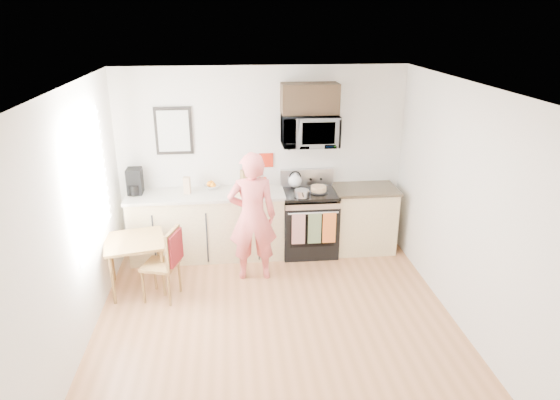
{
  "coord_description": "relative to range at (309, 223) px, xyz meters",
  "views": [
    {
      "loc": [
        -0.44,
        -4.47,
        3.24
      ],
      "look_at": [
        0.12,
        1.0,
        1.18
      ],
      "focal_mm": 32.0,
      "sensor_mm": 36.0,
      "label": 1
    }
  ],
  "objects": [
    {
      "name": "knife_block",
      "position": [
        -0.88,
        0.24,
        0.62
      ],
      "size": [
        0.14,
        0.17,
        0.23
      ],
      "primitive_type": "cube",
      "rotation": [
        0.0,
        0.0,
        0.26
      ],
      "color": "brown",
      "rests_on": "countertop_left"
    },
    {
      "name": "coffee_maker",
      "position": [
        -2.38,
        0.11,
        0.67
      ],
      "size": [
        0.2,
        0.29,
        0.35
      ],
      "rotation": [
        0.0,
        0.0,
        0.0
      ],
      "color": "black",
      "rests_on": "countertop_left"
    },
    {
      "name": "range",
      "position": [
        0.0,
        0.0,
        0.0
      ],
      "size": [
        0.76,
        0.7,
        1.16
      ],
      "color": "black",
      "rests_on": "floor"
    },
    {
      "name": "milk_carton",
      "position": [
        -1.68,
        0.04,
        0.62
      ],
      "size": [
        0.1,
        0.1,
        0.23
      ],
      "primitive_type": "cube",
      "rotation": [
        0.0,
        0.0,
        -0.11
      ],
      "color": "tan",
      "rests_on": "countertop_left"
    },
    {
      "name": "floor",
      "position": [
        -0.63,
        -1.98,
        -0.44
      ],
      "size": [
        4.6,
        4.6,
        0.0
      ],
      "primitive_type": "plane",
      "color": "#99633B",
      "rests_on": "ground"
    },
    {
      "name": "cabinet_right",
      "position": [
        0.8,
        0.02,
        0.01
      ],
      "size": [
        0.84,
        0.6,
        0.9
      ],
      "primitive_type": "cube",
      "color": "#CCB082",
      "rests_on": "floor"
    },
    {
      "name": "pot",
      "position": [
        -0.14,
        -0.21,
        0.54
      ],
      "size": [
        0.19,
        0.33,
        0.1
      ],
      "rotation": [
        0.0,
        0.0,
        -0.06
      ],
      "color": "#B7B7BC",
      "rests_on": "range"
    },
    {
      "name": "countertop_right",
      "position": [
        0.8,
        0.02,
        0.48
      ],
      "size": [
        0.88,
        0.64,
        0.04
      ],
      "primitive_type": "cube",
      "color": "black",
      "rests_on": "cabinet_right"
    },
    {
      "name": "upper_cabinet",
      "position": [
        -0.0,
        0.15,
        1.74
      ],
      "size": [
        0.76,
        0.35,
        0.4
      ],
      "primitive_type": "cube",
      "color": "black",
      "rests_on": "back_wall"
    },
    {
      "name": "dining_table",
      "position": [
        -2.28,
        -0.8,
        0.15
      ],
      "size": [
        0.73,
        0.73,
        0.66
      ],
      "rotation": [
        0.0,
        0.0,
        0.22
      ],
      "color": "brown",
      "rests_on": "floor"
    },
    {
      "name": "fruit_bowl",
      "position": [
        -1.35,
        0.21,
        0.54
      ],
      "size": [
        0.29,
        0.29,
        0.1
      ],
      "color": "white",
      "rests_on": "countertop_left"
    },
    {
      "name": "ceiling",
      "position": [
        -0.63,
        -1.98,
        2.16
      ],
      "size": [
        4.0,
        4.6,
        0.04
      ],
      "primitive_type": "cube",
      "color": "white",
      "rests_on": "back_wall"
    },
    {
      "name": "front_wall",
      "position": [
        -0.63,
        -4.28,
        0.86
      ],
      "size": [
        4.0,
        0.04,
        2.6
      ],
      "primitive_type": "cube",
      "color": "white",
      "rests_on": "floor"
    },
    {
      "name": "chair",
      "position": [
        -1.83,
        -1.1,
        0.15
      ],
      "size": [
        0.51,
        0.48,
        0.9
      ],
      "rotation": [
        0.0,
        0.0,
        -0.3
      ],
      "color": "brown",
      "rests_on": "floor"
    },
    {
      "name": "wall_art",
      "position": [
        -1.83,
        0.3,
        1.31
      ],
      "size": [
        0.5,
        0.04,
        0.65
      ],
      "color": "black",
      "rests_on": "back_wall"
    },
    {
      "name": "left_wall",
      "position": [
        -2.63,
        -1.98,
        0.86
      ],
      "size": [
        0.04,
        4.6,
        2.6
      ],
      "primitive_type": "cube",
      "color": "white",
      "rests_on": "floor"
    },
    {
      "name": "window",
      "position": [
        -2.59,
        -1.18,
        1.11
      ],
      "size": [
        0.06,
        1.4,
        1.5
      ],
      "color": "silver",
      "rests_on": "left_wall"
    },
    {
      "name": "kettle",
      "position": [
        -0.18,
        0.19,
        0.59
      ],
      "size": [
        0.19,
        0.19,
        0.24
      ],
      "color": "white",
      "rests_on": "range"
    },
    {
      "name": "bread_bag",
      "position": [
        -0.85,
        -0.15,
        0.56
      ],
      "size": [
        0.34,
        0.22,
        0.12
      ],
      "primitive_type": "cube",
      "rotation": [
        0.0,
        0.0,
        -0.24
      ],
      "color": "#DDAF74",
      "rests_on": "countertop_left"
    },
    {
      "name": "cabinet_left",
      "position": [
        -1.43,
        0.02,
        0.01
      ],
      "size": [
        2.1,
        0.6,
        0.9
      ],
      "primitive_type": "cube",
      "color": "#CCB082",
      "rests_on": "floor"
    },
    {
      "name": "microwave",
      "position": [
        -0.0,
        0.1,
        1.32
      ],
      "size": [
        0.76,
        0.51,
        0.42
      ],
      "primitive_type": "imported",
      "color": "#B7B7BC",
      "rests_on": "back_wall"
    },
    {
      "name": "person",
      "position": [
        -0.83,
        -0.65,
        0.41
      ],
      "size": [
        0.62,
        0.4,
        1.69
      ],
      "primitive_type": "imported",
      "rotation": [
        0.0,
        0.0,
        3.14
      ],
      "color": "#DE3D42",
      "rests_on": "floor"
    },
    {
      "name": "wall_trivet",
      "position": [
        -0.58,
        0.31,
        0.86
      ],
      "size": [
        0.2,
        0.02,
        0.2
      ],
      "primitive_type": "cube",
      "color": "#AC200E",
      "rests_on": "back_wall"
    },
    {
      "name": "back_wall",
      "position": [
        -0.63,
        0.32,
        0.86
      ],
      "size": [
        4.0,
        0.04,
        2.6
      ],
      "primitive_type": "cube",
      "color": "white",
      "rests_on": "floor"
    },
    {
      "name": "countertop_left",
      "position": [
        -1.43,
        0.02,
        0.48
      ],
      "size": [
        2.14,
        0.64,
        0.04
      ],
      "primitive_type": "cube",
      "color": "beige",
      "rests_on": "cabinet_left"
    },
    {
      "name": "cake",
      "position": [
        0.12,
        -0.05,
        0.53
      ],
      "size": [
        0.26,
        0.26,
        0.09
      ],
      "color": "black",
      "rests_on": "range"
    },
    {
      "name": "right_wall",
      "position": [
        1.37,
        -1.98,
        0.86
      ],
      "size": [
        0.04,
        4.6,
        2.6
      ],
      "primitive_type": "cube",
      "color": "white",
      "rests_on": "floor"
    },
    {
      "name": "utensil_crock",
      "position": [
        -0.64,
        0.17,
        0.64
      ],
      "size": [
        0.11,
        0.11,
        0.34
      ],
      "color": "#AC200E",
      "rests_on": "countertop_left"
    }
  ]
}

